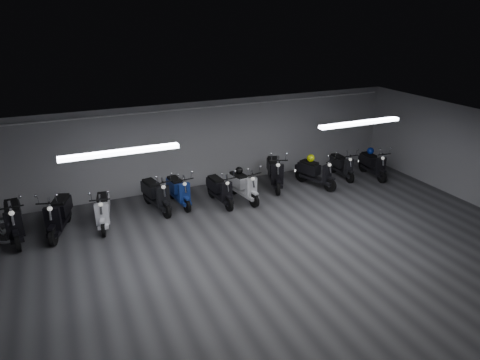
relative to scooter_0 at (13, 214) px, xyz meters
name	(u,v)px	position (x,y,z in m)	size (l,w,h in m)	color
floor	(271,260)	(5.45, -3.45, -0.72)	(14.00, 10.00, 0.01)	#38383A
ceiling	(275,145)	(5.45, -3.45, 2.09)	(14.00, 10.00, 0.01)	slate
back_wall	(200,145)	(5.45, 1.56, 0.69)	(14.00, 0.01, 2.80)	#949496
fluor_strip_left	(121,152)	(2.45, -2.45, 2.03)	(2.40, 0.18, 0.08)	white
fluor_strip_right	(360,123)	(8.45, -2.45, 2.03)	(2.40, 0.18, 0.08)	white
conduit	(200,108)	(5.45, 1.47, 1.91)	(0.05, 0.05, 13.60)	white
scooter_0	(13,214)	(0.00, 0.00, 0.00)	(0.64, 1.92, 1.43)	black
scooter_1	(58,209)	(1.03, -0.07, -0.02)	(0.62, 1.86, 1.39)	black
scooter_2	(102,205)	(2.12, -0.15, -0.08)	(0.56, 1.69, 1.26)	silver
scooter_3	(156,189)	(3.64, 0.24, -0.05)	(0.60, 1.79, 1.33)	black
scooter_4	(179,186)	(4.34, 0.34, -0.09)	(0.56, 1.67, 1.24)	navy
scooter_5	(220,185)	(5.48, -0.08, -0.10)	(0.55, 1.65, 1.23)	black
scooter_6	(243,181)	(6.23, -0.11, -0.08)	(0.57, 1.71, 1.27)	silver
scooter_7	(275,167)	(7.59, 0.41, 0.00)	(0.64, 1.91, 1.42)	black
scooter_8	(316,168)	(8.85, -0.07, -0.07)	(0.58, 1.74, 1.30)	black
scooter_9	(342,161)	(10.12, 0.26, -0.12)	(0.53, 1.59, 1.18)	black
scooter_10	(374,160)	(11.14, -0.13, -0.09)	(0.56, 1.67, 1.24)	black
helmet_0	(370,151)	(11.17, 0.10, 0.18)	(0.24, 0.24, 0.24)	navy
helmet_1	(239,170)	(6.19, 0.12, 0.19)	(0.23, 0.23, 0.23)	black
helmet_2	(311,158)	(8.77, 0.16, 0.22)	(0.26, 0.26, 0.26)	#DFF50E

